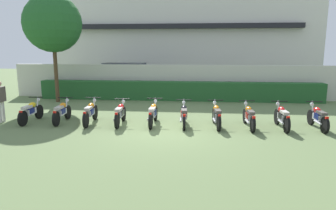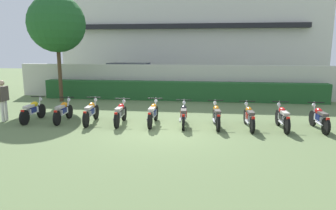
% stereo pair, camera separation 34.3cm
% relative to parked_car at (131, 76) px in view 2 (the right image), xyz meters
% --- Properties ---
extents(ground, '(60.00, 60.00, 0.00)m').
position_rel_parked_car_xyz_m(ground, '(3.83, -10.26, -0.94)').
color(ground, '#607547').
extents(building, '(20.74, 6.50, 8.52)m').
position_rel_parked_car_xyz_m(building, '(3.83, 6.15, 3.32)').
color(building, silver).
rests_on(building, ground).
extents(compound_wall, '(19.70, 0.30, 1.95)m').
position_rel_parked_car_xyz_m(compound_wall, '(3.83, -3.16, 0.04)').
color(compound_wall, beige).
rests_on(compound_wall, ground).
extents(hedge_row, '(15.76, 0.70, 1.05)m').
position_rel_parked_car_xyz_m(hedge_row, '(3.83, -3.86, -0.41)').
color(hedge_row, '#235628').
rests_on(hedge_row, ground).
extents(parked_car, '(4.60, 2.28, 1.89)m').
position_rel_parked_car_xyz_m(parked_car, '(0.00, 0.00, 0.00)').
color(parked_car, navy).
rests_on(parked_car, ground).
extents(tree_near_inspector, '(3.02, 3.02, 5.68)m').
position_rel_parked_car_xyz_m(tree_near_inspector, '(-2.67, -5.08, 3.23)').
color(tree_near_inspector, '#4C3823').
rests_on(tree_near_inspector, ground).
extents(motorcycle_in_row_0, '(0.60, 1.83, 0.95)m').
position_rel_parked_car_xyz_m(motorcycle_in_row_0, '(-1.60, -9.63, -0.49)').
color(motorcycle_in_row_0, black).
rests_on(motorcycle_in_row_0, ground).
extents(motorcycle_in_row_1, '(0.60, 1.78, 0.94)m').
position_rel_parked_car_xyz_m(motorcycle_in_row_1, '(-0.36, -9.54, -0.50)').
color(motorcycle_in_row_1, black).
rests_on(motorcycle_in_row_1, ground).
extents(motorcycle_in_row_2, '(0.60, 1.95, 0.96)m').
position_rel_parked_car_xyz_m(motorcycle_in_row_2, '(0.82, -9.60, -0.49)').
color(motorcycle_in_row_2, black).
rests_on(motorcycle_in_row_2, ground).
extents(motorcycle_in_row_3, '(0.60, 1.80, 0.95)m').
position_rel_parked_car_xyz_m(motorcycle_in_row_3, '(2.02, -9.64, -0.49)').
color(motorcycle_in_row_3, black).
rests_on(motorcycle_in_row_3, ground).
extents(motorcycle_in_row_4, '(0.60, 1.95, 0.96)m').
position_rel_parked_car_xyz_m(motorcycle_in_row_4, '(3.28, -9.53, -0.49)').
color(motorcycle_in_row_4, black).
rests_on(motorcycle_in_row_4, ground).
extents(motorcycle_in_row_5, '(0.60, 1.81, 0.94)m').
position_rel_parked_car_xyz_m(motorcycle_in_row_5, '(4.47, -9.56, -0.50)').
color(motorcycle_in_row_5, black).
rests_on(motorcycle_in_row_5, ground).
extents(motorcycle_in_row_6, '(0.60, 1.80, 0.96)m').
position_rel_parked_car_xyz_m(motorcycle_in_row_6, '(5.69, -9.59, -0.49)').
color(motorcycle_in_row_6, black).
rests_on(motorcycle_in_row_6, ground).
extents(motorcycle_in_row_7, '(0.60, 1.92, 0.94)m').
position_rel_parked_car_xyz_m(motorcycle_in_row_7, '(6.88, -9.59, -0.50)').
color(motorcycle_in_row_7, black).
rests_on(motorcycle_in_row_7, ground).
extents(motorcycle_in_row_8, '(0.60, 1.84, 0.96)m').
position_rel_parked_car_xyz_m(motorcycle_in_row_8, '(8.05, -9.60, -0.49)').
color(motorcycle_in_row_8, black).
rests_on(motorcycle_in_row_8, ground).
extents(motorcycle_in_row_9, '(0.60, 1.81, 0.95)m').
position_rel_parked_car_xyz_m(motorcycle_in_row_9, '(9.34, -9.52, -0.49)').
color(motorcycle_in_row_9, black).
rests_on(motorcycle_in_row_9, ground).
extents(inspector_person, '(0.22, 0.67, 1.66)m').
position_rel_parked_car_xyz_m(inspector_person, '(-2.79, -9.72, 0.04)').
color(inspector_person, silver).
rests_on(inspector_person, ground).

